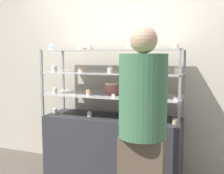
{
  "coord_description": "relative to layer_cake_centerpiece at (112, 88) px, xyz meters",
  "views": [
    {
      "loc": [
        1.01,
        -2.78,
        1.42
      ],
      "look_at": [
        0.0,
        0.0,
        1.08
      ],
      "focal_mm": 42.0,
      "sensor_mm": 36.0,
      "label": 1
    }
  ],
  "objects": [
    {
      "name": "back_wall",
      "position": [
        0.03,
        0.33,
        0.24
      ],
      "size": [
        8.0,
        0.05,
        2.6
      ],
      "color": "beige",
      "rests_on": "ground_plane"
    },
    {
      "name": "display_base",
      "position": [
        0.03,
        -0.06,
        -0.69
      ],
      "size": [
        1.57,
        0.5,
        0.74
      ],
      "color": "#333338",
      "rests_on": "ground_plane"
    },
    {
      "name": "display_riser_lower",
      "position": [
        0.03,
        -0.06,
        -0.08
      ],
      "size": [
        1.57,
        0.5,
        0.26
      ],
      "color": "#99999E",
      "rests_on": "display_base"
    },
    {
      "name": "display_riser_middle",
      "position": [
        0.03,
        -0.06,
        0.18
      ],
      "size": [
        1.57,
        0.5,
        0.26
      ],
      "color": "#99999E",
      "rests_on": "display_riser_lower"
    },
    {
      "name": "display_riser_upper",
      "position": [
        0.03,
        -0.06,
        0.43
      ],
      "size": [
        1.57,
        0.5,
        0.26
      ],
      "color": "#99999E",
      "rests_on": "display_riser_middle"
    },
    {
      "name": "layer_cake_centerpiece",
      "position": [
        0.0,
        0.0,
        0.0
      ],
      "size": [
        0.16,
        0.16,
        0.13
      ],
      "color": "#C66660",
      "rests_on": "display_riser_lower"
    },
    {
      "name": "sheet_cake_frosted",
      "position": [
        0.37,
        -0.03,
        -0.29
      ],
      "size": [
        0.24,
        0.12,
        0.06
      ],
      "color": "#DBBC84",
      "rests_on": "display_base"
    },
    {
      "name": "cupcake_0",
      "position": [
        -0.7,
        -0.12,
        -0.29
      ],
      "size": [
        0.05,
        0.05,
        0.07
      ],
      "color": "beige",
      "rests_on": "display_base"
    },
    {
      "name": "cupcake_1",
      "position": [
        -0.22,
        -0.15,
        -0.29
      ],
      "size": [
        0.05,
        0.05,
        0.07
      ],
      "color": "white",
      "rests_on": "display_base"
    },
    {
      "name": "cupcake_2",
      "position": [
        0.75,
        -0.16,
        -0.29
      ],
      "size": [
        0.05,
        0.05,
        0.07
      ],
      "color": "#CCB28C",
      "rests_on": "display_base"
    },
    {
      "name": "price_tag_0",
      "position": [
        0.54,
        -0.29,
        -0.3
      ],
      "size": [
        0.04,
        0.0,
        0.04
      ],
      "color": "white",
      "rests_on": "display_base"
    },
    {
      "name": "cupcake_3",
      "position": [
        -0.69,
        -0.13,
        -0.04
      ],
      "size": [
        0.06,
        0.06,
        0.07
      ],
      "color": "beige",
      "rests_on": "display_riser_lower"
    },
    {
      "name": "cupcake_4",
      "position": [
        -0.21,
        -0.2,
        -0.04
      ],
      "size": [
        0.06,
        0.06,
        0.07
      ],
      "color": "beige",
      "rests_on": "display_riser_lower"
    },
    {
      "name": "cupcake_5",
      "position": [
        0.27,
        -0.11,
        -0.04
      ],
      "size": [
        0.06,
        0.06,
        0.07
      ],
      "color": "white",
      "rests_on": "display_riser_lower"
    },
    {
      "name": "cupcake_6",
      "position": [
        0.75,
        -0.14,
        -0.04
      ],
      "size": [
        0.06,
        0.06,
        0.07
      ],
      "color": "white",
      "rests_on": "display_riser_lower"
    },
    {
      "name": "price_tag_1",
      "position": [
        0.12,
        -0.29,
        -0.04
      ],
      "size": [
        0.04,
        0.0,
        0.04
      ],
      "color": "white",
      "rests_on": "display_riser_lower"
    },
    {
      "name": "cupcake_7",
      "position": [
        -0.7,
        -0.11,
        0.23
      ],
      "size": [
        0.07,
        0.07,
        0.08
      ],
      "color": "white",
      "rests_on": "display_riser_middle"
    },
    {
      "name": "cupcake_8",
      "position": [
        -0.32,
        -0.15,
        0.23
      ],
      "size": [
        0.07,
        0.07,
        0.08
      ],
      "color": "white",
      "rests_on": "display_riser_middle"
    },
    {
      "name": "cupcake_9",
      "position": [
        0.04,
        -0.16,
        0.23
      ],
      "size": [
        0.07,
        0.07,
        0.08
      ],
      "color": "#CCB28C",
      "rests_on": "display_riser_middle"
    },
    {
      "name": "cupcake_10",
      "position": [
        0.4,
        -0.19,
        0.23
      ],
      "size": [
        0.07,
        0.07,
        0.08
      ],
      "color": "#CCB28C",
      "rests_on": "display_riser_middle"
    },
    {
      "name": "cupcake_11",
      "position": [
        0.76,
        -0.12,
        0.23
      ],
      "size": [
        0.07,
        0.07,
        0.08
      ],
      "color": "beige",
      "rests_on": "display_riser_middle"
    },
    {
      "name": "price_tag_2",
      "position": [
        0.37,
        -0.29,
        0.21
      ],
      "size": [
        0.04,
        0.0,
        0.04
      ],
      "color": "white",
      "rests_on": "display_riser_middle"
    },
    {
      "name": "cupcake_12",
      "position": [
        -0.71,
        -0.15,
        0.48
      ],
      "size": [
        0.06,
        0.06,
        0.07
      ],
      "color": "white",
      "rests_on": "display_riser_upper"
    },
    {
      "name": "cupcake_13",
      "position": [
        -0.23,
        -0.1,
        0.48
      ],
      "size": [
        0.06,
        0.06,
        0.07
      ],
      "color": "#CCB28C",
      "rests_on": "display_riser_upper"
    },
    {
      "name": "cupcake_14",
      "position": [
        0.27,
        -0.19,
        0.48
      ],
      "size": [
        0.06,
        0.06,
        0.07
      ],
      "color": "beige",
      "rests_on": "display_riser_upper"
    },
    {
      "name": "cupcake_15",
      "position": [
        0.74,
        -0.2,
        0.48
      ],
      "size": [
        0.06,
        0.06,
        0.07
      ],
      "color": "#CCB28C",
      "rests_on": "display_riser_upper"
    },
    {
      "name": "price_tag_3",
      "position": [
        -0.28,
        -0.29,
        0.47
      ],
      "size": [
        0.04,
        0.0,
        0.04
      ],
      "color": "white",
      "rests_on": "display_riser_upper"
    },
    {
      "name": "donut_glazed",
      "position": [
        -0.3,
        0.0,
        0.46
      ],
      "size": [
        0.12,
        0.12,
        0.03
      ],
      "color": "brown",
      "rests_on": "display_riser_upper"
    },
    {
      "name": "customer_figure",
      "position": [
        0.56,
        -0.8,
        -0.17
      ],
      "size": [
        0.39,
        0.39,
        1.66
      ],
      "color": "brown",
      "rests_on": "ground_plane"
    }
  ]
}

